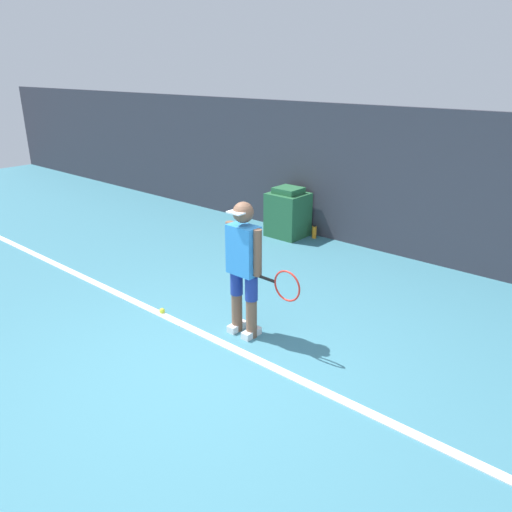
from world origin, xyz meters
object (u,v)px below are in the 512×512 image
(water_bottle, at_px, (314,232))
(tennis_player, at_px, (245,265))
(covered_chair, at_px, (288,213))
(tennis_ball, at_px, (162,311))

(water_bottle, bearing_deg, tennis_player, -67.97)
(covered_chair, distance_m, water_bottle, 0.56)
(tennis_player, height_order, tennis_ball, tennis_player)
(tennis_player, bearing_deg, tennis_ball, -163.41)
(tennis_player, relative_size, water_bottle, 6.47)
(tennis_ball, relative_size, covered_chair, 0.08)
(tennis_ball, xyz_separation_m, covered_chair, (-0.67, 3.35, 0.37))
(water_bottle, bearing_deg, tennis_ball, -86.29)
(tennis_ball, xyz_separation_m, water_bottle, (-0.23, 3.54, 0.07))
(covered_chair, height_order, water_bottle, covered_chair)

